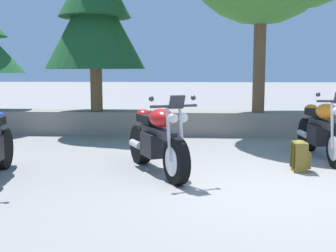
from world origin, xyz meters
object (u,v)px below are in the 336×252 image
Objects in this scene: rider_backpack at (300,155)px; pine_tree_mid_left at (95,8)px; motorcycle_red_centre at (157,140)px; motorcycle_orange_far_right at (322,131)px.

pine_tree_mid_left is at bearing 137.97° from rider_backpack.
motorcycle_red_centre is 2.95m from motorcycle_orange_far_right.
motorcycle_orange_far_right is at bearing 58.88° from rider_backpack.
motorcycle_orange_far_right is 0.48× the size of pine_tree_mid_left.
pine_tree_mid_left is at bearing 150.05° from motorcycle_orange_far_right.
pine_tree_mid_left reaches higher than rider_backpack.
rider_backpack is at bearing -121.12° from motorcycle_orange_far_right.
motorcycle_red_centre and motorcycle_orange_far_right have the same top height.
rider_backpack is at bearing -42.03° from pine_tree_mid_left.
motorcycle_red_centre is 2.15m from rider_backpack.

